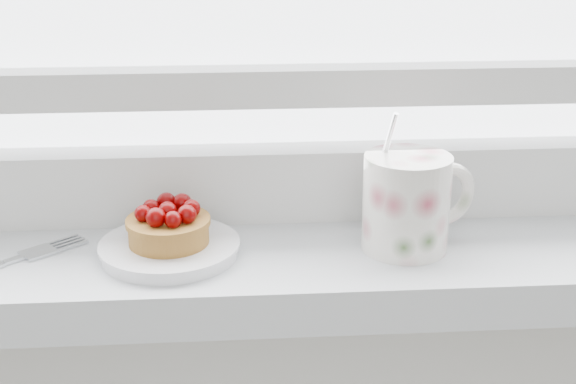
{
  "coord_description": "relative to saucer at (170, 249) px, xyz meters",
  "views": [
    {
      "loc": [
        -0.01,
        1.23,
        1.24
      ],
      "look_at": [
        0.04,
        1.88,
        1.0
      ],
      "focal_mm": 50.0,
      "sensor_mm": 36.0,
      "label": 1
    }
  ],
  "objects": [
    {
      "name": "raspberry_tart",
      "position": [
        0.0,
        0.0,
        0.02
      ],
      "size": [
        0.07,
        0.07,
        0.04
      ],
      "color": "brown",
      "rests_on": "saucer"
    },
    {
      "name": "floral_mug",
      "position": [
        0.21,
        0.0,
        0.04
      ],
      "size": [
        0.12,
        0.1,
        0.12
      ],
      "color": "white",
      "rests_on": "windowsill"
    },
    {
      "name": "saucer",
      "position": [
        0.0,
        0.0,
        0.0
      ],
      "size": [
        0.12,
        0.12,
        0.01
      ],
      "primitive_type": "cylinder",
      "color": "silver",
      "rests_on": "windowsill"
    }
  ]
}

